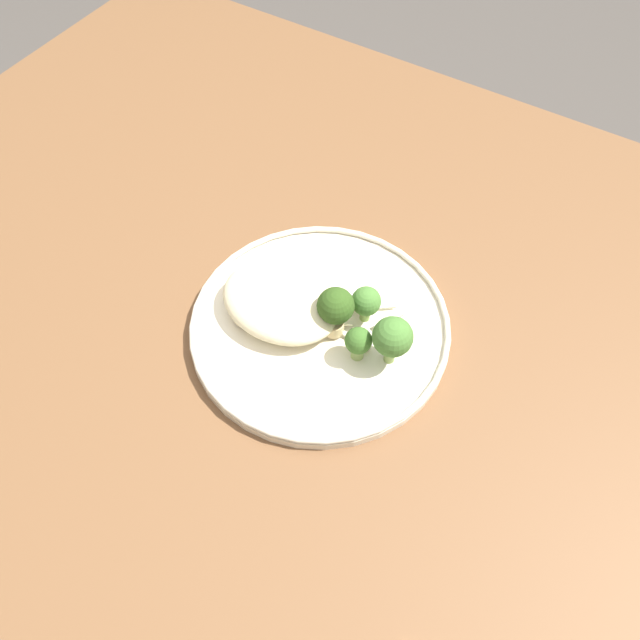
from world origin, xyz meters
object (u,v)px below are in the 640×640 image
seared_scallop_left_edge (283,312)px  broccoli_floret_right_tilted (358,342)px  dinner_plate (320,326)px  seared_scallop_center_golden (334,326)px  broccoli_floret_left_leaning (366,302)px  broccoli_floret_small_sprig (393,338)px  seared_scallop_rear_pale (270,283)px  broccoli_floret_tall_stalk (333,309)px  seared_scallop_front_small (315,317)px  seared_scallop_half_hidden (245,315)px

seared_scallop_left_edge → broccoli_floret_right_tilted: size_ratio=0.62×
dinner_plate → seared_scallop_center_golden: size_ratio=12.55×
broccoli_floret_left_leaning → broccoli_floret_small_sprig: bearing=145.5°
seared_scallop_rear_pale → broccoli_floret_left_leaning: size_ratio=0.52×
seared_scallop_left_edge → broccoli_floret_left_leaning: (-0.08, -0.05, 0.02)m
broccoli_floret_small_sprig → seared_scallop_left_edge: bearing=6.1°
broccoli_floret_left_leaning → broccoli_floret_small_sprig: broccoli_floret_small_sprig is taller
seared_scallop_center_golden → broccoli_floret_tall_stalk: broccoli_floret_tall_stalk is taller
broccoli_floret_tall_stalk → seared_scallop_left_edge: bearing=14.0°
seared_scallop_rear_pale → broccoli_floret_right_tilted: bearing=168.1°
broccoli_floret_left_leaning → broccoli_floret_tall_stalk: (0.02, 0.03, 0.01)m
seared_scallop_left_edge → seared_scallop_front_small: bearing=-159.9°
seared_scallop_rear_pale → seared_scallop_half_hidden: (-0.00, 0.05, 0.00)m
dinner_plate → seared_scallop_half_hidden: (0.07, 0.04, 0.01)m
seared_scallop_half_hidden → broccoli_floret_tall_stalk: broccoli_floret_tall_stalk is taller
broccoli_floret_right_tilted → seared_scallop_front_small: bearing=-12.1°
broccoli_floret_left_leaning → broccoli_floret_small_sprig: 0.06m
dinner_plate → seared_scallop_half_hidden: seared_scallop_half_hidden is taller
seared_scallop_left_edge → seared_scallop_front_small: same height
broccoli_floret_left_leaning → broccoli_floret_right_tilted: bearing=110.1°
broccoli_floret_small_sprig → dinner_plate: bearing=0.6°
seared_scallop_half_hidden → dinner_plate: bearing=-152.6°
seared_scallop_front_small → broccoli_floret_tall_stalk: 0.04m
dinner_plate → broccoli_floret_right_tilted: bearing=166.5°
broccoli_floret_left_leaning → broccoli_floret_small_sprig: size_ratio=0.74×
seared_scallop_half_hidden → broccoli_floret_tall_stalk: bearing=-156.2°
seared_scallop_rear_pale → broccoli_floret_right_tilted: 0.14m
broccoli_floret_small_sprig → seared_scallop_rear_pale: bearing=-4.8°
seared_scallop_left_edge → broccoli_floret_tall_stalk: 0.07m
dinner_plate → seared_scallop_center_golden: (-0.02, 0.00, 0.01)m
broccoli_floret_right_tilted → seared_scallop_half_hidden: bearing=11.0°
broccoli_floret_small_sprig → broccoli_floret_right_tilted: bearing=24.2°
broccoli_floret_tall_stalk → broccoli_floret_right_tilted: size_ratio=1.38×
seared_scallop_left_edge → seared_scallop_front_small: (-0.03, -0.01, 0.00)m
seared_scallop_rear_pale → seared_scallop_front_small: bearing=168.3°
seared_scallop_front_small → broccoli_floret_right_tilted: (-0.06, 0.01, 0.02)m
dinner_plate → broccoli_floret_small_sprig: (-0.09, -0.00, 0.04)m
seared_scallop_center_golden → broccoli_floret_tall_stalk: 0.03m
seared_scallop_front_small → broccoli_floret_left_leaning: 0.06m
seared_scallop_front_small → broccoli_floret_small_sprig: (-0.09, -0.00, 0.03)m
dinner_plate → seared_scallop_half_hidden: bearing=27.4°
dinner_plate → seared_scallop_left_edge: 0.04m
seared_scallop_half_hidden → seared_scallop_center_golden: size_ratio=1.12×
seared_scallop_left_edge → broccoli_floret_small_sprig: 0.13m
seared_scallop_half_hidden → broccoli_floret_left_leaning: bearing=-146.9°
dinner_plate → broccoli_floret_left_leaning: (-0.04, -0.03, 0.03)m
broccoli_floret_left_leaning → seared_scallop_rear_pale: bearing=10.0°
broccoli_floret_right_tilted → seared_scallop_rear_pale: bearing=-11.9°
dinner_plate → broccoli_floret_tall_stalk: broccoli_floret_tall_stalk is taller
dinner_plate → seared_scallop_front_small: seared_scallop_front_small is taller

